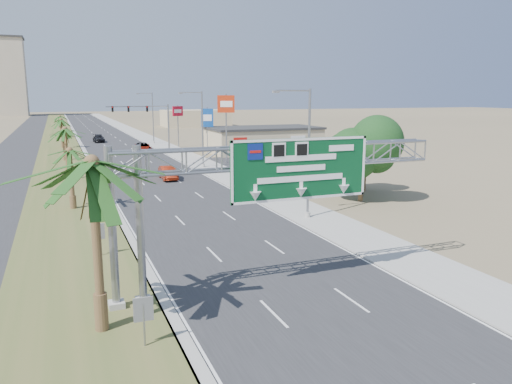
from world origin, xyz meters
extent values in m
cube|color=#28282B|center=(0.00, 110.00, 0.01)|extent=(12.00, 300.00, 0.02)
cube|color=#9E9B93|center=(8.50, 110.00, 0.05)|extent=(4.00, 300.00, 0.10)
cube|color=#485726|center=(-10.00, 110.00, 0.06)|extent=(7.00, 300.00, 0.12)
cube|color=#28282B|center=(-17.00, 110.00, 0.01)|extent=(8.00, 300.00, 0.02)
cylinder|color=gray|center=(-7.20, 10.00, 3.70)|extent=(0.36, 0.36, 7.40)
cylinder|color=gray|center=(-8.40, 10.00, 3.70)|extent=(0.36, 0.36, 7.40)
cube|color=#9E9B93|center=(-7.20, 10.00, 0.20)|extent=(0.70, 0.70, 0.40)
cube|color=#9E9B93|center=(-8.40, 10.00, 0.20)|extent=(0.70, 0.70, 0.40)
cube|color=#074420|center=(0.50, 9.52, 6.00)|extent=(7.20, 0.12, 3.00)
cube|color=navy|center=(-1.90, 9.44, 6.95)|extent=(0.75, 0.03, 0.75)
cone|color=white|center=(0.50, 9.44, 4.85)|extent=(0.56, 0.56, 0.45)
cylinder|color=brown|center=(-9.20, 8.00, 3.50)|extent=(0.36, 0.36, 7.00)
cylinder|color=brown|center=(-9.20, 8.00, 0.84)|extent=(0.54, 0.54, 1.68)
cylinder|color=brown|center=(-9.50, 32.00, 2.50)|extent=(0.36, 0.36, 5.00)
cylinder|color=brown|center=(-9.50, 32.00, 0.60)|extent=(0.54, 0.54, 1.20)
cylinder|color=brown|center=(-9.50, 48.00, 2.90)|extent=(0.36, 0.36, 5.80)
cylinder|color=brown|center=(-9.50, 48.00, 0.70)|extent=(0.54, 0.54, 1.39)
cylinder|color=brown|center=(-9.50, 66.00, 2.25)|extent=(0.36, 0.36, 4.50)
cylinder|color=brown|center=(-9.50, 66.00, 0.54)|extent=(0.54, 0.54, 1.08)
cylinder|color=brown|center=(-9.50, 85.00, 2.60)|extent=(0.36, 0.36, 5.20)
cylinder|color=brown|center=(-9.50, 85.00, 0.62)|extent=(0.54, 0.54, 1.25)
cylinder|color=brown|center=(-9.50, 110.00, 2.40)|extent=(0.36, 0.36, 4.80)
cylinder|color=brown|center=(-9.50, 110.00, 0.58)|extent=(0.54, 0.54, 1.15)
cylinder|color=gray|center=(7.50, 22.00, 5.00)|extent=(0.20, 0.20, 10.00)
cylinder|color=gray|center=(6.10, 22.00, 9.85)|extent=(2.80, 0.12, 0.12)
cube|color=slate|center=(4.70, 22.00, 9.75)|extent=(0.50, 0.22, 0.18)
cylinder|color=#9E9B93|center=(7.50, 22.00, 0.25)|extent=(0.44, 0.44, 0.50)
cylinder|color=gray|center=(7.50, 52.00, 5.00)|extent=(0.20, 0.20, 10.00)
cylinder|color=gray|center=(6.10, 52.00, 9.85)|extent=(2.80, 0.12, 0.12)
cube|color=slate|center=(4.70, 52.00, 9.75)|extent=(0.50, 0.22, 0.18)
cylinder|color=#9E9B93|center=(7.50, 52.00, 0.25)|extent=(0.44, 0.44, 0.50)
cylinder|color=gray|center=(7.50, 88.00, 5.00)|extent=(0.20, 0.20, 10.00)
cylinder|color=gray|center=(6.10, 88.00, 9.85)|extent=(2.80, 0.12, 0.12)
cube|color=slate|center=(4.70, 88.00, 9.75)|extent=(0.50, 0.22, 0.18)
cylinder|color=#9E9B93|center=(7.50, 88.00, 0.25)|extent=(0.44, 0.44, 0.50)
cylinder|color=gray|center=(7.20, 72.00, 4.00)|extent=(0.28, 0.28, 8.00)
cylinder|color=gray|center=(2.20, 72.00, 7.70)|extent=(10.00, 0.18, 0.18)
cube|color=black|center=(3.70, 71.80, 7.30)|extent=(0.32, 0.18, 0.95)
cube|color=black|center=(0.70, 71.80, 7.30)|extent=(0.32, 0.18, 0.95)
cube|color=black|center=(-1.80, 71.80, 7.30)|extent=(0.32, 0.18, 0.95)
sphere|color=red|center=(3.70, 71.68, 7.60)|extent=(0.22, 0.22, 0.22)
imported|color=black|center=(7.20, 72.00, 7.00)|extent=(0.16, 0.16, 0.60)
cylinder|color=#9E9B93|center=(7.20, 72.00, 0.30)|extent=(0.56, 0.56, 0.60)
cube|color=#C7B186|center=(22.00, 66.00, 2.00)|extent=(18.00, 10.00, 4.00)
cylinder|color=brown|center=(15.00, 26.00, 1.95)|extent=(0.44, 0.44, 3.90)
sphere|color=black|center=(15.00, 26.00, 4.55)|extent=(4.50, 4.50, 4.50)
cylinder|color=brown|center=(18.00, 30.00, 1.65)|extent=(0.44, 0.44, 3.30)
sphere|color=black|center=(18.00, 30.00, 3.85)|extent=(3.50, 3.50, 3.50)
cylinder|color=gray|center=(-7.80, 6.00, 0.90)|extent=(0.08, 0.08, 1.80)
cube|color=slate|center=(-7.80, 6.00, 1.60)|extent=(0.75, 0.06, 0.95)
cylinder|color=gray|center=(-8.50, 18.00, 0.90)|extent=(0.08, 0.08, 1.80)
cube|color=slate|center=(-8.50, 18.00, 1.60)|extent=(0.75, 0.06, 0.95)
cube|color=tan|center=(-32.00, 250.00, 17.50)|extent=(20.00, 16.00, 35.00)
cube|color=#C7B186|center=(30.00, 140.00, 2.50)|extent=(20.00, 12.00, 5.00)
imported|color=black|center=(-5.50, 47.51, 0.78)|extent=(2.14, 4.68, 1.56)
imported|color=maroon|center=(1.14, 44.20, 0.76)|extent=(1.73, 4.63, 1.51)
imported|color=gray|center=(2.91, 73.17, 0.80)|extent=(3.11, 5.97, 1.61)
imported|color=black|center=(-2.48, 95.07, 0.74)|extent=(2.21, 5.16, 1.48)
cylinder|color=gray|center=(11.94, 55.47, 4.85)|extent=(0.20, 0.20, 9.69)
cube|color=#B92B0E|center=(11.94, 55.47, 8.29)|extent=(2.34, 1.15, 2.40)
cube|color=white|center=(11.94, 55.29, 8.29)|extent=(1.58, 0.65, 0.84)
cylinder|color=gray|center=(13.00, 68.63, 3.76)|extent=(0.20, 0.20, 7.52)
cube|color=#104498|center=(13.00, 68.63, 5.82)|extent=(1.99, 0.93, 3.00)
cube|color=white|center=(13.00, 68.45, 5.82)|extent=(1.34, 0.49, 1.05)
cylinder|color=gray|center=(10.70, 80.19, 3.85)|extent=(0.20, 0.20, 7.70)
cube|color=red|center=(10.70, 80.19, 6.60)|extent=(2.14, 1.14, 1.80)
cube|color=white|center=(10.70, 80.01, 6.60)|extent=(1.43, 0.64, 0.63)
camera|label=1|loc=(-10.35, -11.88, 9.52)|focal=35.00mm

